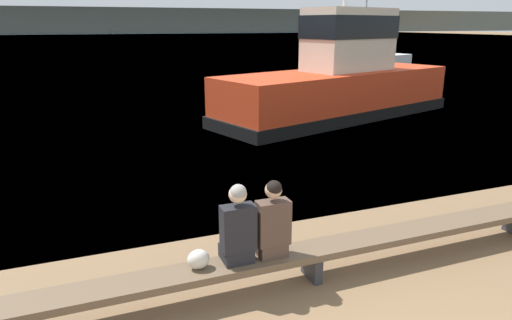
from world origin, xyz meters
TOP-DOWN VIEW (x-y plane):
  - water_surface at (0.00, 124.90)m, footprint 240.00×240.00m
  - far_shoreline at (0.00, 172.02)m, footprint 600.00×12.00m
  - bench_main at (0.30, 3.14)m, footprint 8.17×0.48m
  - person_left at (-0.76, 3.14)m, footprint 0.42×0.40m
  - person_right at (-0.29, 3.15)m, footprint 0.42×0.40m
  - shopping_bag at (-1.26, 3.17)m, footprint 0.28×0.21m
  - tugboat_red at (6.53, 12.80)m, footprint 10.27×5.71m
  - moored_sailboat at (15.05, 23.66)m, footprint 7.09×4.46m

SIDE VIEW (x-z plane):
  - water_surface at x=0.00m, z-range 0.00..0.00m
  - bench_main at x=0.30m, z-range 0.15..0.61m
  - shopping_bag at x=-1.26m, z-range 0.46..0.70m
  - moored_sailboat at x=15.05m, z-range -2.87..4.26m
  - person_right at x=-0.29m, z-range 0.39..1.43m
  - person_left at x=-0.76m, z-range 0.40..1.45m
  - tugboat_red at x=6.53m, z-range -2.28..4.72m
  - far_shoreline at x=0.00m, z-range 0.00..8.64m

